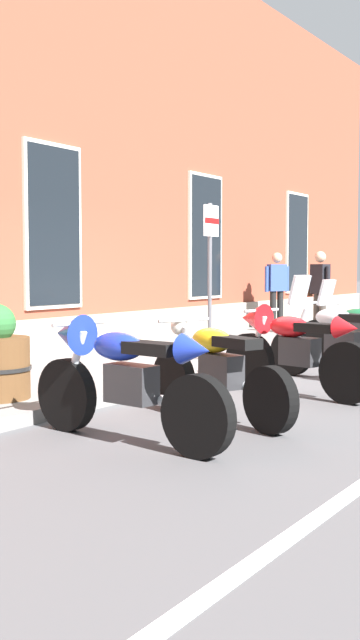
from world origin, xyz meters
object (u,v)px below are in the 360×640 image
object	(u,v)px
motorcycle_yellow_naked	(217,371)
parking_sign	(210,259)
motorcycle_blue_sport	(120,374)
pedestrian_blue_top	(277,286)
motorcycle_red_sport	(291,346)
motorcycle_silver_touring	(348,338)
pedestrian_dark_jacket	(320,288)

from	to	relation	value
motorcycle_yellow_naked	parking_sign	world-z (taller)	parking_sign
motorcycle_blue_sport	parking_sign	world-z (taller)	parking_sign
motorcycle_yellow_naked	pedestrian_blue_top	distance (m)	9.12
motorcycle_red_sport	parking_sign	xyz separation A→B (m)	(1.32, 1.89, 1.03)
parking_sign	motorcycle_blue_sport	bearing A→B (deg)	-158.26
pedestrian_blue_top	motorcycle_silver_touring	bearing A→B (deg)	-145.94
pedestrian_dark_jacket	pedestrian_blue_top	distance (m)	1.61
motorcycle_yellow_naked	parking_sign	bearing A→B (deg)	32.48
motorcycle_red_sport	pedestrian_dark_jacket	distance (m)	6.32
motorcycle_red_sport	pedestrian_dark_jacket	xyz separation A→B (m)	(5.92, 2.16, 0.50)
motorcycle_blue_sport	motorcycle_silver_touring	xyz separation A→B (m)	(4.13, -0.42, -0.00)
motorcycle_blue_sport	motorcycle_yellow_naked	world-z (taller)	motorcycle_blue_sport
motorcycle_silver_touring	parking_sign	size ratio (longest dim) A/B	0.94
parking_sign	pedestrian_dark_jacket	bearing A→B (deg)	3.31
motorcycle_red_sport	pedestrian_blue_top	size ratio (longest dim) A/B	1.22
motorcycle_silver_touring	pedestrian_blue_top	xyz separation A→B (m)	(5.49, 3.71, 0.50)
motorcycle_yellow_naked	motorcycle_blue_sport	bearing A→B (deg)	170.26
motorcycle_yellow_naked	pedestrian_dark_jacket	distance (m)	7.85
pedestrian_blue_top	motorcycle_red_sport	bearing A→B (deg)	-152.55
motorcycle_blue_sport	pedestrian_blue_top	world-z (taller)	pedestrian_blue_top
motorcycle_silver_touring	pedestrian_dark_jacket	distance (m)	5.22
motorcycle_red_sport	parking_sign	distance (m)	2.53
pedestrian_blue_top	pedestrian_dark_jacket	bearing A→B (deg)	-122.30
motorcycle_yellow_naked	parking_sign	distance (m)	3.66
motorcycle_yellow_naked	pedestrian_dark_jacket	size ratio (longest dim) A/B	1.20
motorcycle_blue_sport	motorcycle_red_sport	distance (m)	2.85
motorcycle_blue_sport	motorcycle_silver_touring	size ratio (longest dim) A/B	1.01
motorcycle_blue_sport	pedestrian_blue_top	xyz separation A→B (m)	(9.62, 3.29, 0.50)
motorcycle_blue_sport	motorcycle_yellow_naked	xyz separation A→B (m)	(1.22, -0.21, -0.10)
motorcycle_blue_sport	pedestrian_dark_jacket	size ratio (longest dim) A/B	1.29
motorcycle_yellow_naked	motorcycle_red_sport	size ratio (longest dim) A/B	0.98
motorcycle_blue_sport	motorcycle_yellow_naked	bearing A→B (deg)	-9.74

